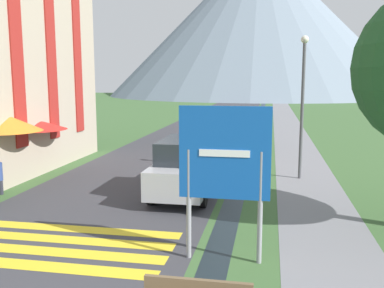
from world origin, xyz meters
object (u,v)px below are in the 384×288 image
at_px(road_sign, 224,164).
at_px(cafe_umbrella_middle_orange, 8,123).
at_px(parked_car_far, 226,130).
at_px(cafe_chair_far_left, 18,166).
at_px(parked_car_near, 186,166).
at_px(cafe_umbrella_rear_red, 36,125).
at_px(streetlamp, 303,95).

xyz_separation_m(road_sign, cafe_umbrella_middle_orange, (-7.89, 4.77, 0.17)).
height_order(parked_car_far, cafe_umbrella_middle_orange, cafe_umbrella_middle_orange).
height_order(road_sign, cafe_chair_far_left, road_sign).
height_order(road_sign, parked_car_near, road_sign).
distance_m(road_sign, cafe_umbrella_middle_orange, 9.22).
bearing_deg(cafe_umbrella_rear_red, cafe_umbrella_middle_orange, -87.20).
bearing_deg(cafe_umbrella_middle_orange, road_sign, -31.18).
relative_size(parked_car_far, streetlamp, 0.85).
xyz_separation_m(parked_car_near, cafe_umbrella_middle_orange, (-6.13, -0.08, 1.28)).
bearing_deg(cafe_umbrella_rear_red, parked_car_far, 50.72).
relative_size(parked_car_far, cafe_chair_far_left, 5.21).
bearing_deg(streetlamp, cafe_chair_far_left, -168.81).
bearing_deg(cafe_chair_far_left, cafe_umbrella_rear_red, 100.76).
distance_m(cafe_chair_far_left, cafe_umbrella_middle_orange, 1.96).
xyz_separation_m(road_sign, parked_car_far, (-1.47, 14.67, -1.10)).
bearing_deg(streetlamp, cafe_umbrella_rear_red, -173.95).
height_order(cafe_chair_far_left, streetlamp, streetlamp).
relative_size(road_sign, cafe_umbrella_rear_red, 1.38).
distance_m(road_sign, streetlamp, 8.09).
bearing_deg(cafe_umbrella_middle_orange, streetlamp, 16.84).
bearing_deg(cafe_umbrella_rear_red, cafe_chair_far_left, -105.43).
bearing_deg(parked_car_far, road_sign, -84.30).
relative_size(cafe_chair_far_left, streetlamp, 0.16).
xyz_separation_m(cafe_umbrella_rear_red, streetlamp, (9.99, 1.06, 1.15)).
bearing_deg(parked_car_far, streetlamp, -63.32).
height_order(road_sign, cafe_umbrella_middle_orange, road_sign).
xyz_separation_m(parked_car_far, streetlamp, (3.47, -6.91, 2.17)).
bearing_deg(cafe_umbrella_middle_orange, cafe_chair_far_left, 110.59).
bearing_deg(cafe_chair_far_left, parked_car_near, 18.41).
height_order(road_sign, cafe_umbrella_rear_red, road_sign).
bearing_deg(streetlamp, parked_car_far, 116.68).
height_order(road_sign, streetlamp, streetlamp).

